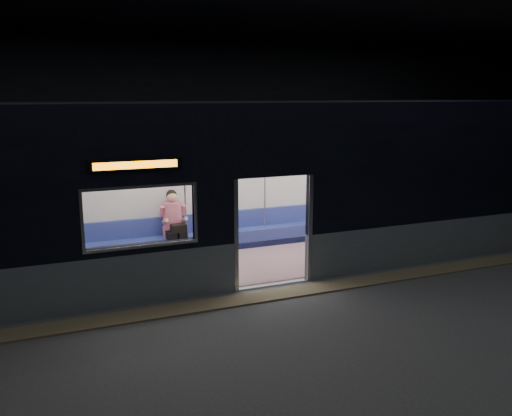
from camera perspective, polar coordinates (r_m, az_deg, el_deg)
station_floor at (r=9.33m, az=4.49°, el=-10.16°), size 24.00×14.00×0.01m
station_envelope at (r=8.65m, az=4.89°, el=12.98°), size 24.00×14.00×5.00m
tactile_strip at (r=9.78m, az=3.01°, el=-8.95°), size 22.80×0.50×0.03m
metro_car at (r=11.10m, az=-1.33°, el=3.35°), size 18.00×3.04×3.35m
passenger at (r=11.86m, az=-8.70°, el=-1.24°), size 0.42×0.73×1.44m
handbag at (r=11.68m, az=-8.16°, el=-2.09°), size 0.39×0.37×0.16m
transit_map at (r=13.81m, az=9.71°, el=3.33°), size 1.01×0.03×0.65m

